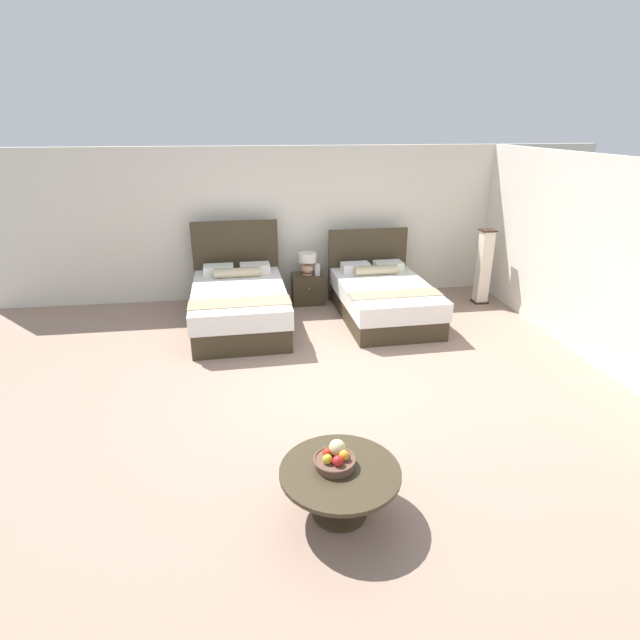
{
  "coord_description": "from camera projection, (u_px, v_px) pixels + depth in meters",
  "views": [
    {
      "loc": [
        -0.95,
        -5.15,
        2.9
      ],
      "look_at": [
        -0.1,
        0.58,
        0.58
      ],
      "focal_mm": 28.23,
      "sensor_mm": 36.0,
      "label": 1
    }
  ],
  "objects": [
    {
      "name": "wall_back",
      "position": [
        302.0,
        223.0,
        8.55
      ],
      "size": [
        10.34,
        0.12,
        2.51
      ],
      "primitive_type": "cube",
      "color": "silver",
      "rests_on": "ground"
    },
    {
      "name": "bed_near_corner",
      "position": [
        383.0,
        298.0,
        7.82
      ],
      "size": [
        1.4,
        2.13,
        1.2
      ],
      "color": "#392F1E",
      "rests_on": "ground"
    },
    {
      "name": "vase",
      "position": [
        317.0,
        269.0,
        8.34
      ],
      "size": [
        0.09,
        0.09,
        0.2
      ],
      "color": "silver",
      "rests_on": "nightstand"
    },
    {
      "name": "fruit_bowl",
      "position": [
        335.0,
        459.0,
        3.86
      ],
      "size": [
        0.33,
        0.33,
        0.19
      ],
      "color": "brown",
      "rests_on": "coffee_table"
    },
    {
      "name": "table_lamp",
      "position": [
        307.0,
        262.0,
        8.32
      ],
      "size": [
        0.3,
        0.3,
        0.37
      ],
      "color": "tan",
      "rests_on": "nightstand"
    },
    {
      "name": "floor_lamp_corner",
      "position": [
        484.0,
        267.0,
        8.35
      ],
      "size": [
        0.23,
        0.23,
        1.24
      ],
      "color": "#322018",
      "rests_on": "ground"
    },
    {
      "name": "nightstand",
      "position": [
        308.0,
        289.0,
        8.48
      ],
      "size": [
        0.53,
        0.45,
        0.49
      ],
      "color": "#392F1E",
      "rests_on": "ground"
    },
    {
      "name": "ground_plane",
      "position": [
        336.0,
        384.0,
        5.93
      ],
      "size": [
        10.34,
        10.31,
        0.02
      ],
      "primitive_type": "cube",
      "color": "gray"
    },
    {
      "name": "bed_near_window",
      "position": [
        239.0,
        303.0,
        7.52
      ],
      "size": [
        1.44,
        2.26,
        1.39
      ],
      "color": "#392F1E",
      "rests_on": "ground"
    },
    {
      "name": "coffee_table",
      "position": [
        340.0,
        479.0,
        3.87
      ],
      "size": [
        0.94,
        0.94,
        0.41
      ],
      "color": "#392F1E",
      "rests_on": "ground"
    },
    {
      "name": "wall_side_right",
      "position": [
        596.0,
        260.0,
        6.29
      ],
      "size": [
        0.12,
        5.91,
        2.51
      ],
      "primitive_type": "cube",
      "color": "silver",
      "rests_on": "ground"
    }
  ]
}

